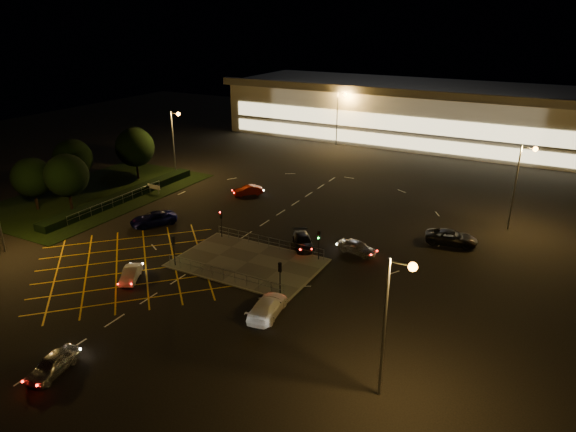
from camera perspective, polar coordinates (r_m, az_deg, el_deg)
The scene contains 26 objects.
ground at distance 54.67m, azimuth -5.13°, elevation -3.97°, with size 180.00×180.00×0.00m, color black.
pedestrian_island at distance 52.15m, azimuth -4.50°, elevation -5.19°, with size 14.00×9.00×0.12m, color #4C4944.
grass_verge at distance 76.48m, azimuth -20.40°, elevation 2.31°, with size 18.00×30.00×0.08m, color black.
hedge at distance 72.77m, azimuth -17.81°, elevation 2.08°, with size 2.00×26.00×1.00m, color black.
supermarket at distance 108.04m, azimuth 13.45°, elevation 11.28°, with size 72.00×26.50×10.50m.
streetlight_se at distance 32.56m, azimuth 11.56°, elevation -10.19°, with size 1.78×0.56×10.03m.
streetlight_nw at distance 79.88m, azimuth -12.45°, elevation 8.82°, with size 1.78×0.56×10.03m.
streetlight_ne at distance 63.27m, azimuth 24.47°, elevation 4.08°, with size 1.78×0.56×10.03m.
streetlight_far_left at distance 97.85m, azimuth 5.73°, elevation 11.48°, with size 1.78×0.56×10.03m.
signal_sw at distance 51.64m, azimuth -12.60°, elevation -3.12°, with size 0.28×0.30×3.15m.
signal_se at distance 45.27m, azimuth -0.89°, elevation -6.22°, with size 0.28×0.30×3.15m.
signal_nw at distance 57.34m, azimuth -7.46°, elevation -0.24°, with size 0.28×0.30×3.15m.
signal_ne at distance 51.68m, azimuth 3.45°, elevation -2.59°, with size 0.28×0.30×3.15m.
tree_a at distance 72.16m, azimuth -26.57°, elevation 3.85°, with size 5.04×5.04×6.86m.
tree_b at distance 78.20m, azimuth -22.81°, elevation 5.92°, with size 5.40×5.40×7.35m.
tree_c at distance 80.35m, azimuth -16.64°, elevation 7.32°, with size 5.76×5.76×7.84m.
tree_d at distance 88.83m, azimuth -16.68°, elevation 7.99°, with size 4.68×4.68×6.37m.
tree_e at distance 70.06m, azimuth -23.39°, elevation 4.16°, with size 5.40×5.40×7.35m.
car_near_silver at distance 40.67m, azimuth -24.70°, elevation -14.74°, with size 1.67×4.16×1.42m, color #BABCC2.
car_queue_white at distance 50.87m, azimuth -17.07°, elevation -6.18°, with size 1.30×3.72×1.23m, color white.
car_left_blue at distance 63.10m, azimuth -14.73°, elevation -0.30°, with size 2.49×5.41×1.50m, color #0C0F4D.
car_far_dkgrey at distance 55.25m, azimuth 1.68°, elevation -2.81°, with size 1.92×4.72×1.37m, color black.
car_right_silver at distance 54.26m, azimuth 7.64°, elevation -3.44°, with size 1.71×4.25×1.45m, color #AAACB2.
car_circ_red at distance 71.44m, azimuth -4.49°, elevation 2.86°, with size 1.41×4.05×1.33m, color maroon.
car_east_grey at distance 58.73m, azimuth 17.68°, elevation -2.27°, with size 2.54×5.51×1.53m, color black.
car_approach_white at distance 43.37m, azimuth -2.29°, elevation -10.03°, with size 2.14×5.26×1.53m, color silver.
Camera 1 is at (27.70, -40.89, 23.44)m, focal length 32.00 mm.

